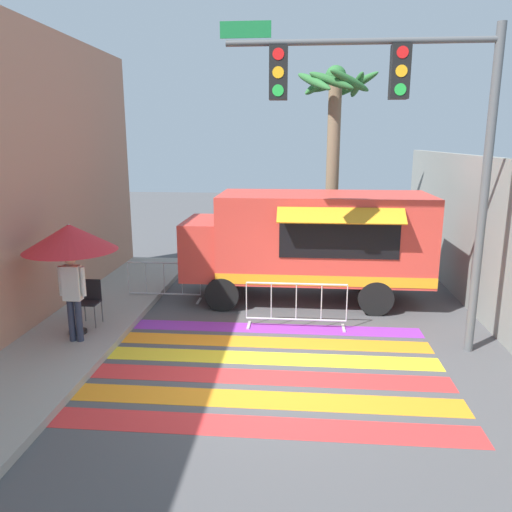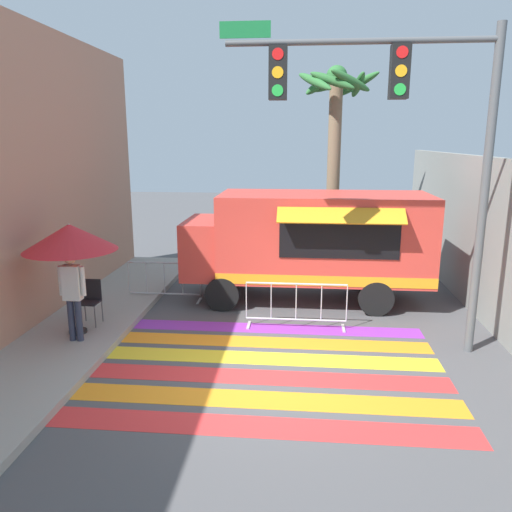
{
  "view_description": "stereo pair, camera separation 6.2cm",
  "coord_description": "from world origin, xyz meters",
  "views": [
    {
      "loc": [
        0.56,
        -7.84,
        3.99
      ],
      "look_at": [
        -0.37,
        2.8,
        1.49
      ],
      "focal_mm": 35.0,
      "sensor_mm": 36.0,
      "label": 1
    },
    {
      "loc": [
        0.62,
        -7.83,
        3.99
      ],
      "look_at": [
        -0.37,
        2.8,
        1.49
      ],
      "focal_mm": 35.0,
      "sensor_mm": 36.0,
      "label": 2
    }
  ],
  "objects": [
    {
      "name": "vendor_person",
      "position": [
        -3.73,
        0.97,
        1.17
      ],
      "size": [
        0.53,
        0.24,
        1.78
      ],
      "rotation": [
        0.0,
        0.0,
        0.04
      ],
      "color": "#2D3347",
      "rests_on": "sidewalk_left"
    },
    {
      "name": "patio_umbrella",
      "position": [
        -3.88,
        1.34,
        2.12
      ],
      "size": [
        1.81,
        1.81,
        2.25
      ],
      "color": "black",
      "rests_on": "sidewalk_left"
    },
    {
      "name": "crosswalk_painted",
      "position": [
        0.0,
        0.4,
        0.0
      ],
      "size": [
        6.4,
        4.36,
        0.01
      ],
      "color": "red",
      "rests_on": "ground_plane"
    },
    {
      "name": "folding_chair",
      "position": [
        -3.82,
        1.92,
        0.72
      ],
      "size": [
        0.41,
        0.41,
        0.95
      ],
      "rotation": [
        0.0,
        0.0,
        -0.31
      ],
      "color": "#4C4C51",
      "rests_on": "sidewalk_left"
    },
    {
      "name": "traffic_signal_pole",
      "position": [
        2.3,
        1.48,
        4.35
      ],
      "size": [
        4.85,
        0.29,
        5.99
      ],
      "color": "#515456",
      "rests_on": "ground_plane"
    },
    {
      "name": "barricade_front",
      "position": [
        0.54,
        2.41,
        0.5
      ],
      "size": [
        2.18,
        0.44,
        1.0
      ],
      "color": "#B7BABF",
      "rests_on": "ground_plane"
    },
    {
      "name": "food_truck",
      "position": [
        0.71,
        4.37,
        1.58
      ],
      "size": [
        5.99,
        2.64,
        2.7
      ],
      "color": "#D13D33",
      "rests_on": "ground_plane"
    },
    {
      "name": "ground_plane",
      "position": [
        0.0,
        0.0,
        0.0
      ],
      "size": [
        60.0,
        60.0,
        0.0
      ],
      "primitive_type": "plane",
      "color": "#4C4C4F"
    },
    {
      "name": "barricade_side",
      "position": [
        -2.79,
        3.98,
        0.49
      ],
      "size": [
        1.87,
        0.44,
        1.0
      ],
      "color": "#B7BABF",
      "rests_on": "ground_plane"
    },
    {
      "name": "palm_tree",
      "position": [
        1.55,
        7.43,
        4.17
      ],
      "size": [
        2.51,
        2.48,
        6.06
      ],
      "color": "#7A664C",
      "rests_on": "ground_plane"
    },
    {
      "name": "concrete_wall_right",
      "position": [
        4.75,
        3.0,
        1.81
      ],
      "size": [
        0.2,
        16.0,
        3.62
      ],
      "color": "gray",
      "rests_on": "ground_plane"
    }
  ]
}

